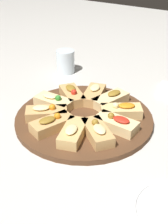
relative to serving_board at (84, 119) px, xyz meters
The scene contains 13 objects.
ground_plane 0.01m from the serving_board, ahead, with size 3.00×3.00×0.00m, color beige.
serving_board is the anchor object (origin of this frame).
focaccia_slice_0 0.12m from the serving_board, behind, with size 0.13×0.06×0.05m.
focaccia_slice_1 0.12m from the serving_board, 147.25° to the right, with size 0.13×0.11×0.05m.
focaccia_slice_2 0.12m from the serving_board, 107.98° to the right, with size 0.09×0.13×0.04m.
focaccia_slice_3 0.12m from the serving_board, 75.67° to the right, with size 0.08×0.13×0.04m.
focaccia_slice_4 0.12m from the serving_board, 38.66° to the right, with size 0.13×0.12×0.05m.
focaccia_slice_5 0.12m from the serving_board, ahead, with size 0.12×0.06×0.05m.
focaccia_slice_6 0.12m from the serving_board, 35.46° to the left, with size 0.13×0.12×0.05m.
focaccia_slice_7 0.12m from the serving_board, 67.83° to the left, with size 0.10×0.13×0.05m.
focaccia_slice_8 0.12m from the serving_board, 105.73° to the left, with size 0.09×0.13×0.04m.
focaccia_slice_9 0.12m from the serving_board, 139.80° to the left, with size 0.13×0.12×0.05m.
water_glass 0.37m from the serving_board, 47.51° to the right, with size 0.07×0.07×0.09m, color silver.
Camera 1 is at (-0.41, 0.69, 0.52)m, focal length 50.00 mm.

